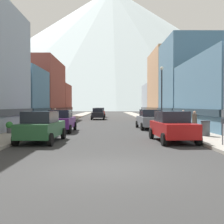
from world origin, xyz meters
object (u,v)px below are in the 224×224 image
at_px(car_right_1, 150,119).
at_px(pedestrian_2, 183,121).
at_px(car_right_0, 172,126).
at_px(parking_meter_near, 223,127).
at_px(pedestrian_0, 55,116).
at_px(pedestrian_1, 195,123).
at_px(car_driving_1, 100,112).
at_px(potted_plant_0, 9,127).
at_px(trash_bin_right, 205,128).
at_px(car_left_1, 61,121).
at_px(streetlamp_right, 162,87).
at_px(car_left_0, 41,127).
at_px(car_driving_0, 98,114).

bearing_deg(car_right_1, pedestrian_2, -44.16).
xyz_separation_m(car_right_0, parking_meter_near, (1.95, -2.50, 0.11)).
relative_size(car_right_0, parking_meter_near, 3.37).
distance_m(pedestrian_0, pedestrian_1, 18.26).
xyz_separation_m(car_right_1, car_driving_1, (-5.40, 28.44, 0.00)).
bearing_deg(potted_plant_0, pedestrian_1, 0.15).
bearing_deg(pedestrian_2, car_right_0, -109.52).
distance_m(car_driving_1, pedestrian_2, 31.80).
bearing_deg(car_driving_1, pedestrian_1, -76.97).
xyz_separation_m(car_driving_1, pedestrian_1, (7.85, -33.93, -0.02)).
relative_size(car_right_0, potted_plant_0, 5.40).
bearing_deg(pedestrian_1, car_right_1, 114.03).
relative_size(trash_bin_right, pedestrian_0, 0.58).
relative_size(car_driving_1, pedestrian_2, 2.76).
relative_size(car_right_1, trash_bin_right, 4.55).
distance_m(pedestrian_1, pedestrian_2, 3.11).
relative_size(car_left_1, streetlamp_right, 0.75).
xyz_separation_m(car_left_0, car_right_1, (7.60, 9.45, 0.00)).
bearing_deg(pedestrian_2, car_driving_1, 104.29).
distance_m(trash_bin_right, streetlamp_right, 10.48).
bearing_deg(pedestrian_2, pedestrian_1, -90.00).
distance_m(car_left_0, car_driving_0, 28.35).
height_order(car_right_1, pedestrian_0, pedestrian_0).
height_order(trash_bin_right, pedestrian_2, pedestrian_2).
bearing_deg(car_right_1, car_left_0, -128.82).
relative_size(car_left_1, trash_bin_right, 4.49).
height_order(trash_bin_right, potted_plant_0, trash_bin_right).
relative_size(parking_meter_near, pedestrian_2, 0.83).
bearing_deg(car_left_1, pedestrian_2, 1.64).
distance_m(parking_meter_near, pedestrian_2, 9.43).
height_order(car_left_1, pedestrian_1, car_left_1).
bearing_deg(parking_meter_near, trash_bin_right, 82.04).
relative_size(parking_meter_near, streetlamp_right, 0.23).
distance_m(car_right_0, parking_meter_near, 3.17).
xyz_separation_m(car_left_0, potted_plant_0, (-3.20, 3.92, -0.29)).
bearing_deg(car_left_0, car_left_1, 89.98).
relative_size(car_left_0, car_driving_0, 1.02).
bearing_deg(car_driving_1, car_right_0, -81.86).
relative_size(trash_bin_right, potted_plant_0, 1.18).
distance_m(car_right_1, pedestrian_0, 12.74).
bearing_deg(parking_meter_near, potted_plant_0, 153.83).
distance_m(car_left_0, trash_bin_right, 10.34).
bearing_deg(potted_plant_0, pedestrian_0, 86.78).
distance_m(car_left_1, pedestrian_1, 10.44).
bearing_deg(car_left_1, car_right_0, -41.11).
bearing_deg(pedestrian_1, car_left_0, -158.50).
height_order(car_left_1, car_driving_1, same).
relative_size(trash_bin_right, streetlamp_right, 0.17).
height_order(car_driving_0, parking_meter_near, car_driving_0).
height_order(parking_meter_near, pedestrian_2, pedestrian_2).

